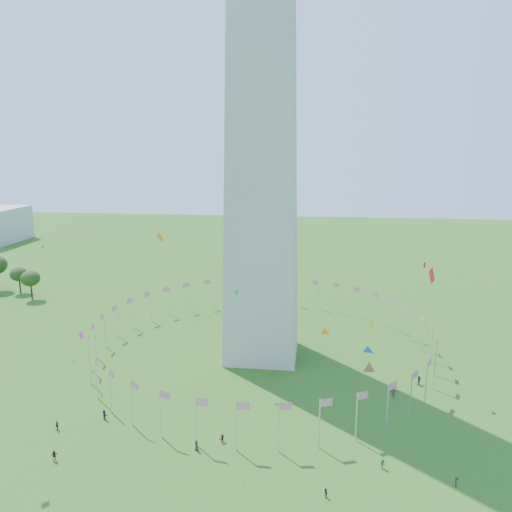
# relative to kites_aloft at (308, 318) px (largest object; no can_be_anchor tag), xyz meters

# --- Properties ---
(ground) EXTENTS (600.00, 600.00, 0.00)m
(ground) POSITION_rel_kites_aloft_xyz_m (-11.33, -21.01, -20.02)
(ground) COLOR #255513
(ground) RESTS_ON ground
(flag_ring) EXTENTS (80.24, 80.24, 9.00)m
(flag_ring) POSITION_rel_kites_aloft_xyz_m (-11.33, 28.99, -15.52)
(flag_ring) COLOR silver
(flag_ring) RESTS_ON ground
(crowd) EXTENTS (78.27, 53.63, 2.00)m
(crowd) POSITION_rel_kites_aloft_xyz_m (-7.96, -12.83, -19.11)
(crowd) COLOR slate
(crowd) RESTS_ON ground
(kites_aloft) EXTENTS (100.26, 57.60, 34.62)m
(kites_aloft) POSITION_rel_kites_aloft_xyz_m (0.00, 0.00, 0.00)
(kites_aloft) COLOR blue
(kites_aloft) RESTS_ON ground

